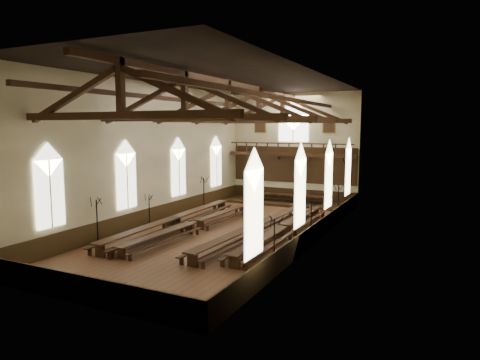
% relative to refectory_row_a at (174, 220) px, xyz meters
% --- Properties ---
extents(ground, '(26.00, 26.00, 0.00)m').
position_rel_refectory_row_a_xyz_m(ground, '(3.71, 0.90, -0.59)').
color(ground, brown).
rests_on(ground, ground).
extents(room_walls, '(26.00, 26.00, 26.00)m').
position_rel_refectory_row_a_xyz_m(room_walls, '(3.71, 0.90, 5.87)').
color(room_walls, beige).
rests_on(room_walls, ground).
extents(wainscot_band, '(12.00, 26.00, 1.20)m').
position_rel_refectory_row_a_xyz_m(wainscot_band, '(3.71, 0.90, 0.01)').
color(wainscot_band, '#352510').
rests_on(wainscot_band, ground).
extents(side_windows, '(11.85, 19.80, 4.50)m').
position_rel_refectory_row_a_xyz_m(side_windows, '(3.71, 0.90, 3.15)').
color(side_windows, white).
rests_on(side_windows, room_walls).
extents(end_window, '(2.80, 0.12, 3.80)m').
position_rel_refectory_row_a_xyz_m(end_window, '(3.71, 13.80, 6.63)').
color(end_window, white).
rests_on(end_window, room_walls).
extents(minstrels_gallery, '(11.80, 1.24, 3.70)m').
position_rel_refectory_row_a_xyz_m(minstrels_gallery, '(3.71, 13.56, 3.31)').
color(minstrels_gallery, '#372111').
rests_on(minstrels_gallery, room_walls).
extents(portraits, '(7.75, 0.09, 1.45)m').
position_rel_refectory_row_a_xyz_m(portraits, '(3.71, 13.80, 6.51)').
color(portraits, brown).
rests_on(portraits, room_walls).
extents(roof_trusses, '(11.70, 25.70, 2.80)m').
position_rel_refectory_row_a_xyz_m(roof_trusses, '(3.71, 0.90, 7.62)').
color(roof_trusses, '#372111').
rests_on(roof_trusses, room_walls).
extents(refectory_row_a, '(1.84, 15.03, 0.81)m').
position_rel_refectory_row_a_xyz_m(refectory_row_a, '(0.00, 0.00, 0.00)').
color(refectory_row_a, '#372111').
rests_on(refectory_row_a, ground).
extents(refectory_row_b, '(1.75, 14.23, 0.73)m').
position_rel_refectory_row_a_xyz_m(refectory_row_b, '(1.76, -0.13, -0.06)').
color(refectory_row_b, '#372111').
rests_on(refectory_row_b, ground).
extents(refectory_row_c, '(2.01, 14.83, 0.79)m').
position_rel_refectory_row_a_xyz_m(refectory_row_c, '(5.88, 0.73, -0.02)').
color(refectory_row_c, '#372111').
rests_on(refectory_row_c, ground).
extents(refectory_row_d, '(1.57, 14.43, 0.75)m').
position_rel_refectory_row_a_xyz_m(refectory_row_d, '(7.50, 1.22, -0.04)').
color(refectory_row_d, '#372111').
rests_on(refectory_row_d, ground).
extents(dais, '(11.40, 3.16, 0.21)m').
position_rel_refectory_row_a_xyz_m(dais, '(3.64, 12.30, -0.49)').
color(dais, '#352510').
rests_on(dais, ground).
extents(high_table, '(7.32, 1.07, 0.68)m').
position_rel_refectory_row_a_xyz_m(high_table, '(3.64, 12.30, 0.20)').
color(high_table, '#372111').
rests_on(high_table, dais).
extents(high_chairs, '(5.84, 0.45, 0.97)m').
position_rel_refectory_row_a_xyz_m(high_chairs, '(3.64, 13.02, 0.15)').
color(high_chairs, '#372111').
rests_on(high_chairs, dais).
extents(candelabrum_left_near, '(0.85, 0.79, 2.82)m').
position_rel_refectory_row_a_xyz_m(candelabrum_left_near, '(-1.84, -5.20, 0.26)').
color(candelabrum_left_near, black).
rests_on(candelabrum_left_near, ground).
extents(candelabrum_left_mid, '(0.69, 0.67, 2.30)m').
position_rel_refectory_row_a_xyz_m(candelabrum_left_mid, '(-1.84, -0.30, 0.11)').
color(candelabrum_left_mid, black).
rests_on(candelabrum_left_mid, ground).
extents(candelabrum_left_far, '(0.81, 0.83, 2.77)m').
position_rel_refectory_row_a_xyz_m(candelabrum_left_far, '(-1.84, 7.07, 0.25)').
color(candelabrum_left_far, black).
rests_on(candelabrum_left_far, ground).
extents(candelabrum_right_near, '(0.80, 0.79, 2.68)m').
position_rel_refectory_row_a_xyz_m(candelabrum_right_near, '(9.26, -4.91, 0.22)').
color(candelabrum_right_near, black).
rests_on(candelabrum_right_near, ground).
extents(candelabrum_right_mid, '(0.68, 0.78, 2.55)m').
position_rel_refectory_row_a_xyz_m(candelabrum_right_mid, '(9.26, 1.26, 0.18)').
color(candelabrum_right_mid, black).
rests_on(candelabrum_right_mid, ground).
extents(candelabrum_right_far, '(0.80, 0.74, 2.65)m').
position_rel_refectory_row_a_xyz_m(candelabrum_right_far, '(9.26, 8.34, 0.21)').
color(candelabrum_right_far, black).
rests_on(candelabrum_right_far, ground).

